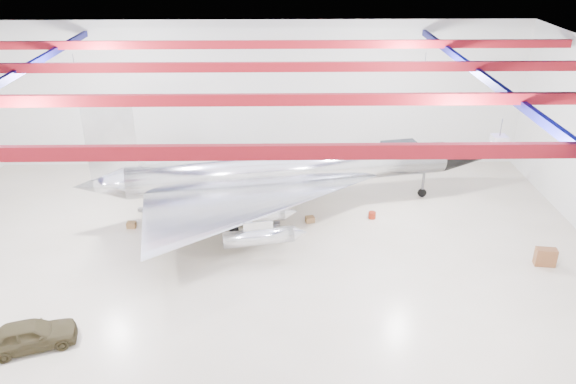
{
  "coord_description": "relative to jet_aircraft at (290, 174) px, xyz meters",
  "views": [
    {
      "loc": [
        1.59,
        -26.02,
        17.1
      ],
      "look_at": [
        2.07,
        2.0,
        3.68
      ],
      "focal_mm": 35.0,
      "sensor_mm": 36.0,
      "label": 1
    }
  ],
  "objects": [
    {
      "name": "toolbox_red",
      "position": [
        -6.2,
        -0.27,
        -2.42
      ],
      "size": [
        0.58,
        0.52,
        0.33
      ],
      "primitive_type": "cube",
      "rotation": [
        0.0,
        0.0,
        -0.35
      ],
      "color": "maroon",
      "rests_on": "floor"
    },
    {
      "name": "ceiling",
      "position": [
        -2.32,
        -7.05,
        8.42
      ],
      "size": [
        40.0,
        40.0,
        0.0
      ],
      "primitive_type": "plane",
      "rotation": [
        3.14,
        0.0,
        0.0
      ],
      "color": "#0A0F38",
      "rests_on": "wall_back"
    },
    {
      "name": "oil_barrel",
      "position": [
        -1.48,
        -0.42,
        -2.39
      ],
      "size": [
        0.61,
        0.52,
        0.39
      ],
      "primitive_type": "cube",
      "rotation": [
        0.0,
        0.0,
        0.14
      ],
      "color": "olive",
      "rests_on": "floor"
    },
    {
      "name": "engine_drum",
      "position": [
        -0.95,
        -2.65,
        -2.35
      ],
      "size": [
        0.66,
        0.66,
        0.47
      ],
      "primitive_type": "cylinder",
      "rotation": [
        0.0,
        0.0,
        0.35
      ],
      "color": "#59595B",
      "rests_on": "floor"
    },
    {
      "name": "ceiling_structure",
      "position": [
        -2.32,
        -7.05,
        7.74
      ],
      "size": [
        39.5,
        29.5,
        1.08
      ],
      "color": "maroon",
      "rests_on": "ceiling"
    },
    {
      "name": "desk",
      "position": [
        13.93,
        -6.97,
        -2.08
      ],
      "size": [
        1.18,
        0.71,
        1.02
      ],
      "primitive_type": "cube",
      "rotation": [
        0.0,
        0.0,
        -0.15
      ],
      "color": "brown",
      "rests_on": "floor"
    },
    {
      "name": "parts_bin",
      "position": [
        1.2,
        -1.8,
        -2.39
      ],
      "size": [
        0.63,
        0.54,
        0.38
      ],
      "primitive_type": "cube",
      "rotation": [
        0.0,
        0.0,
        0.22
      ],
      "color": "olive",
      "rests_on": "floor"
    },
    {
      "name": "spares_box",
      "position": [
        -2.32,
        3.7,
        -2.41
      ],
      "size": [
        0.49,
        0.49,
        0.34
      ],
      "primitive_type": "cylinder",
      "rotation": [
        0.0,
        0.0,
        0.38
      ],
      "color": "#59595B",
      "rests_on": "floor"
    },
    {
      "name": "floor",
      "position": [
        -2.32,
        -7.05,
        -2.58
      ],
      "size": [
        40.0,
        40.0,
        0.0
      ],
      "primitive_type": "plane",
      "color": "#B8AC92",
      "rests_on": "ground"
    },
    {
      "name": "tool_chest",
      "position": [
        5.22,
        -1.35,
        -2.37
      ],
      "size": [
        0.49,
        0.49,
        0.43
      ],
      "primitive_type": "cylinder",
      "rotation": [
        0.0,
        0.0,
        -0.02
      ],
      "color": "maroon",
      "rests_on": "floor"
    },
    {
      "name": "crate_small",
      "position": [
        -9.85,
        -0.14,
        -2.47
      ],
      "size": [
        0.4,
        0.36,
        0.23
      ],
      "primitive_type": "cube",
      "rotation": [
        0.0,
        0.0,
        -0.37
      ],
      "color": "#59595B",
      "rests_on": "floor"
    },
    {
      "name": "jeep",
      "position": [
        -11.83,
        -13.22,
        -1.91
      ],
      "size": [
        4.26,
        2.77,
        1.35
      ],
      "primitive_type": "imported",
      "rotation": [
        0.0,
        0.0,
        1.9
      ],
      "color": "#38311C",
      "rests_on": "floor"
    },
    {
      "name": "wall_back",
      "position": [
        -2.32,
        7.95,
        2.92
      ],
      "size": [
        40.0,
        0.0,
        40.0
      ],
      "primitive_type": "plane",
      "rotation": [
        1.57,
        0.0,
        0.0
      ],
      "color": "silver",
      "rests_on": "floor"
    },
    {
      "name": "jet_aircraft",
      "position": [
        0.0,
        0.0,
        0.0
      ],
      "size": [
        28.71,
        19.29,
        7.88
      ],
      "rotation": [
        0.0,
        0.0,
        0.19
      ],
      "color": "silver",
      "rests_on": "floor"
    },
    {
      "name": "crate_ply",
      "position": [
        -9.95,
        -2.32,
        -2.39
      ],
      "size": [
        0.57,
        0.47,
        0.38
      ],
      "primitive_type": "cube",
      "rotation": [
        0.0,
        0.0,
        -0.06
      ],
      "color": "olive",
      "rests_on": "floor"
    }
  ]
}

